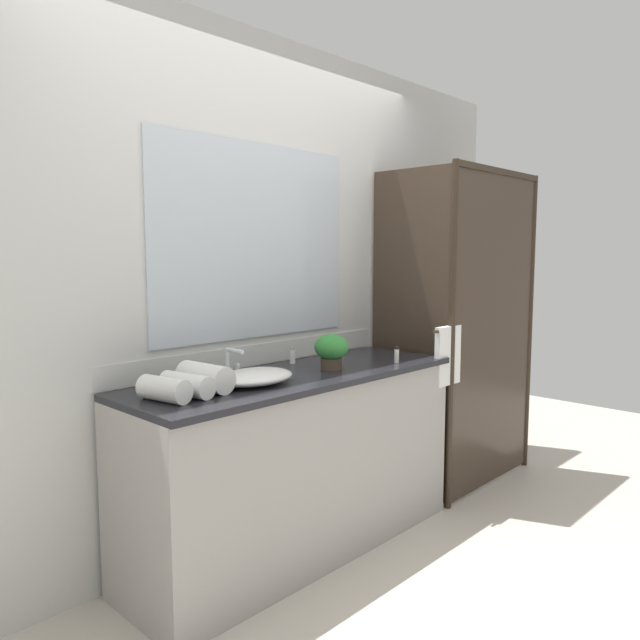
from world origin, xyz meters
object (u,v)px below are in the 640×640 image
amenity_bottle_conditioner (397,355)px  rolled_towel_middle (187,385)px  faucet (229,368)px  potted_plant (331,349)px  sink_basin (254,377)px  amenity_bottle_body_wash (293,356)px  rolled_towel_near_edge (164,389)px  rolled_towel_far_edge (205,377)px

amenity_bottle_conditioner → rolled_towel_middle: (-1.21, 0.16, 0.01)m
faucet → potted_plant: potted_plant is taller
faucet → amenity_bottle_conditioner: (0.87, -0.33, -0.01)m
sink_basin → faucet: bearing=90.0°
potted_plant → rolled_towel_middle: 0.84m
amenity_bottle_conditioner → rolled_towel_middle: rolled_towel_middle is taller
faucet → rolled_towel_middle: bearing=-154.0°
amenity_bottle_conditioner → potted_plant: bearing=161.3°
amenity_bottle_body_wash → rolled_towel_near_edge: bearing=-165.6°
amenity_bottle_body_wash → sink_basin: bearing=-152.4°
amenity_bottle_conditioner → amenity_bottle_body_wash: size_ratio=1.01×
sink_basin → amenity_bottle_body_wash: amenity_bottle_body_wash is taller
faucet → rolled_towel_far_edge: (-0.23, -0.14, 0.01)m
faucet → potted_plant: (0.49, -0.20, 0.05)m
potted_plant → amenity_bottle_conditioner: bearing=-18.7°
sink_basin → rolled_towel_far_edge: (-0.23, 0.04, 0.03)m
sink_basin → rolled_towel_near_edge: 0.45m
potted_plant → amenity_bottle_body_wash: (-0.02, 0.26, -0.06)m
potted_plant → amenity_bottle_conditioner: (0.38, -0.13, -0.06)m
faucet → rolled_towel_far_edge: bearing=-148.8°
amenity_bottle_conditioner → amenity_bottle_body_wash: (-0.40, 0.39, -0.00)m
faucet → amenity_bottle_conditioner: 0.93m
amenity_bottle_conditioner → amenity_bottle_body_wash: 0.56m
faucet → amenity_bottle_body_wash: faucet is taller
sink_basin → faucet: faucet is taller
sink_basin → rolled_towel_middle: 0.34m
sink_basin → rolled_towel_near_edge: rolled_towel_near_edge is taller
amenity_bottle_body_wash → rolled_towel_far_edge: (-0.70, -0.20, 0.02)m
rolled_towel_far_edge → rolled_towel_middle: bearing=-166.7°
amenity_bottle_conditioner → rolled_towel_near_edge: bearing=173.5°
amenity_bottle_body_wash → rolled_towel_far_edge: bearing=-164.1°
amenity_bottle_body_wash → faucet: bearing=-172.8°
potted_plant → amenity_bottle_conditioner: size_ratio=2.04×
amenity_bottle_body_wash → rolled_towel_middle: size_ratio=0.36×
amenity_bottle_conditioner → sink_basin: bearing=170.8°
faucet → rolled_towel_near_edge: (-0.45, -0.18, 0.00)m
rolled_towel_near_edge → amenity_bottle_conditioner: bearing=-6.5°
sink_basin → potted_plant: potted_plant is taller
faucet → amenity_bottle_conditioner: size_ratio=1.93×
sink_basin → amenity_bottle_conditioner: 0.88m
sink_basin → rolled_towel_middle: bearing=176.9°
amenity_bottle_body_wash → rolled_towel_far_edge: 0.73m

